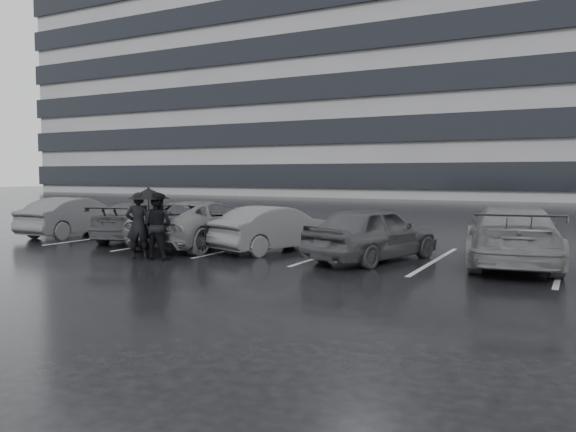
% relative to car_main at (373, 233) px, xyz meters
% --- Properties ---
extents(ground, '(160.00, 160.00, 0.00)m').
position_rel_car_main_xyz_m(ground, '(-2.01, -1.83, -0.69)').
color(ground, black).
rests_on(ground, ground).
extents(office_building, '(61.00, 26.00, 29.00)m').
position_rel_car_main_xyz_m(office_building, '(-24.01, 46.17, 13.65)').
color(office_building, gray).
rests_on(office_building, ground).
extents(car_main, '(2.73, 4.34, 1.38)m').
position_rel_car_main_xyz_m(car_main, '(0.00, 0.00, 0.00)').
color(car_main, black).
rests_on(car_main, ground).
extents(car_west_a, '(2.45, 4.05, 1.26)m').
position_rel_car_main_xyz_m(car_west_a, '(-2.98, 0.38, -0.06)').
color(car_west_a, '#313134').
rests_on(car_west_a, ground).
extents(car_west_b, '(2.51, 5.03, 1.37)m').
position_rel_car_main_xyz_m(car_west_b, '(-5.41, 0.30, -0.00)').
color(car_west_b, '#474749').
rests_on(car_west_b, ground).
extents(car_west_c, '(2.63, 4.54, 1.24)m').
position_rel_car_main_xyz_m(car_west_c, '(-8.06, 0.64, -0.07)').
color(car_west_c, black).
rests_on(car_west_c, ground).
extents(car_west_d, '(1.56, 4.12, 1.34)m').
position_rel_car_main_xyz_m(car_west_d, '(-11.02, 0.54, -0.02)').
color(car_west_d, '#313134').
rests_on(car_west_d, ground).
extents(car_east, '(2.78, 5.22, 1.44)m').
position_rel_car_main_xyz_m(car_east, '(3.14, 0.76, 0.03)').
color(car_east, '#474749').
rests_on(car_east, ground).
extents(pedestrian_left, '(0.74, 0.69, 1.70)m').
position_rel_car_main_xyz_m(pedestrian_left, '(-5.36, -2.50, 0.16)').
color(pedestrian_left, black).
rests_on(pedestrian_left, ground).
extents(pedestrian_right, '(0.92, 0.77, 1.69)m').
position_rel_car_main_xyz_m(pedestrian_right, '(-4.93, -2.30, 0.16)').
color(pedestrian_right, black).
rests_on(pedestrian_right, ground).
extents(umbrella, '(1.08, 1.08, 1.82)m').
position_rel_car_main_xyz_m(umbrella, '(-5.25, -2.23, 0.97)').
color(umbrella, black).
rests_on(umbrella, ground).
extents(stall_stripes, '(19.72, 5.00, 0.00)m').
position_rel_car_main_xyz_m(stall_stripes, '(-2.81, 0.67, -0.69)').
color(stall_stripes, '#A9A9AC').
rests_on(stall_stripes, ground).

